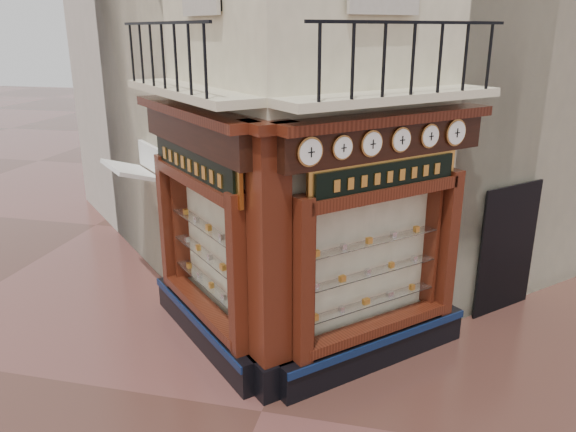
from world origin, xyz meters
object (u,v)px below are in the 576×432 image
(clock_a, at_px, (310,152))
(signboard_right, at_px, (387,176))
(clock_b, at_px, (342,147))
(clock_f, at_px, (456,133))
(corner_pilaster, at_px, (269,269))
(clock_e, at_px, (430,136))
(signboard_left, at_px, (193,165))
(clock_d, at_px, (401,140))
(awning, at_px, (140,284))
(clock_c, at_px, (371,144))

(clock_a, relative_size, signboard_right, 0.20)
(clock_b, xyz_separation_m, signboard_right, (0.55, 0.71, -0.52))
(clock_b, distance_m, clock_f, 2.09)
(corner_pilaster, relative_size, signboard_right, 2.05)
(corner_pilaster, xyz_separation_m, signboard_right, (1.46, 1.01, 1.15))
(signboard_right, bearing_deg, clock_e, -9.40)
(clock_f, bearing_deg, signboard_left, 146.30)
(clock_d, relative_size, awning, 0.26)
(clock_f, relative_size, signboard_right, 0.21)
(clock_d, bearing_deg, clock_a, -180.00)
(clock_b, bearing_deg, clock_c, -0.00)
(clock_e, xyz_separation_m, clock_f, (0.37, 0.37, 0.00))
(clock_c, xyz_separation_m, signboard_left, (-2.71, 0.37, -0.52))
(clock_f, bearing_deg, clock_b, -180.00)
(clock_a, distance_m, clock_f, 2.59)
(clock_f, height_order, signboard_right, clock_f)
(clock_a, bearing_deg, signboard_left, 107.11)
(clock_c, bearing_deg, clock_e, 0.00)
(clock_d, xyz_separation_m, awning, (-5.21, 1.86, -3.62))
(clock_c, height_order, signboard_left, clock_c)
(corner_pilaster, bearing_deg, clock_d, -12.88)
(clock_c, relative_size, clock_f, 0.91)
(clock_e, bearing_deg, awning, 120.26)
(corner_pilaster, bearing_deg, clock_b, -26.44)
(clock_b, relative_size, clock_e, 0.93)
(clock_e, relative_size, awning, 0.26)
(clock_e, bearing_deg, clock_a, -180.00)
(clock_e, distance_m, signboard_right, 0.85)
(clock_b, relative_size, awning, 0.24)
(clock_b, distance_m, clock_c, 0.49)
(clock_c, xyz_separation_m, signboard_right, (0.21, 0.37, -0.52))
(clock_f, bearing_deg, clock_c, -180.00)
(clock_c, distance_m, clock_e, 1.07)
(corner_pilaster, xyz_separation_m, clock_d, (1.62, 1.02, 1.67))
(clock_c, bearing_deg, clock_b, 180.00)
(clock_a, relative_size, clock_e, 1.09)
(signboard_left, distance_m, signboard_right, 2.92)
(clock_c, height_order, signboard_right, clock_c)
(clock_f, distance_m, signboard_left, 3.96)
(signboard_left, xyz_separation_m, signboard_right, (2.92, -0.00, -0.00))
(clock_a, bearing_deg, signboard_right, 4.53)
(signboard_left, height_order, signboard_right, signboard_left)
(clock_d, height_order, clock_e, clock_d)
(clock_a, xyz_separation_m, clock_d, (1.07, 1.07, 0.00))
(clock_d, bearing_deg, clock_f, 0.00)
(clock_a, height_order, signboard_left, clock_a)
(clock_f, bearing_deg, signboard_right, 174.72)
(corner_pilaster, xyz_separation_m, clock_a, (0.55, -0.05, 1.67))
(corner_pilaster, relative_size, awning, 2.95)
(clock_b, height_order, clock_d, clock_d)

